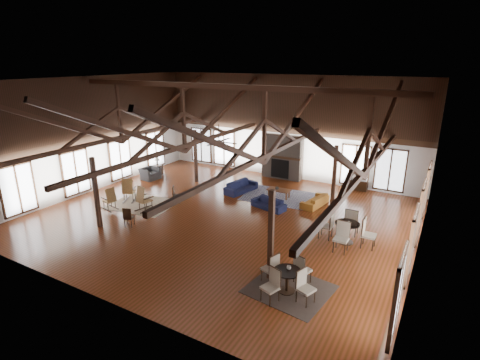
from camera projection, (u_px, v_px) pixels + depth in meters
The scene contains 31 objects.
floor at pixel (223, 216), 17.01m from camera, with size 16.00×16.00×0.00m, color maroon.
ceiling at pixel (221, 80), 15.15m from camera, with size 16.00×14.00×0.02m, color black.
wall_back at pixel (286, 127), 21.87m from camera, with size 16.00×0.02×6.00m, color silver.
wall_front at pixel (87, 205), 10.29m from camera, with size 16.00×0.02×6.00m, color silver.
wall_left at pixel (94, 135), 19.83m from camera, with size 0.02×14.00×6.00m, color silver.
wall_right at pixel (427, 181), 12.33m from camera, with size 0.02×14.00×6.00m, color silver.
roof_truss at pixel (222, 128), 15.76m from camera, with size 15.60×14.07×3.14m.
post_grid at pixel (222, 185), 16.54m from camera, with size 8.16×7.16×3.05m.
fireplace at pixel (282, 157), 22.13m from camera, with size 2.50×0.69×2.60m.
ceiling_fan at pixel (219, 141), 14.79m from camera, with size 1.60×1.60×0.75m.
sofa_navy_front at pixel (269, 204), 17.83m from camera, with size 1.71×0.67×0.50m, color #131634.
sofa_navy_left at pixel (241, 187), 20.06m from camera, with size 0.78×1.98×0.58m, color #141738.
sofa_orange at pixel (315, 200), 18.18m from camera, with size 0.71×1.81×0.53m, color #9E5F1E.
coffee_table at pixel (279, 190), 19.21m from camera, with size 1.18×0.61×0.45m.
vase at pixel (277, 188), 19.13m from camera, with size 0.20×0.20×0.21m, color #B2B2B2.
armchair at pixel (150, 174), 22.20m from camera, with size 0.91×1.04×0.68m, color #2B2B2D.
side_table_lamp at pixel (158, 168), 22.96m from camera, with size 0.47×0.47×1.21m.
rocking_chair_a at pixel (128, 190), 18.66m from camera, with size 0.89×1.06×1.20m.
rocking_chair_b at pixel (143, 199), 17.49m from camera, with size 0.67×1.02×1.22m.
rocking_chair_c at pixel (110, 199), 17.65m from camera, with size 0.90×0.59×1.07m.
side_chair_a at pixel (175, 193), 18.44m from camera, with size 0.51×0.51×0.88m.
side_chair_b at pixel (128, 216), 15.79m from camera, with size 0.48×0.48×0.88m.
cafe_table_near at pixel (287, 277), 11.36m from camera, with size 1.98×1.98×1.02m.
cafe_table_far at pixel (347, 229), 14.41m from camera, with size 2.18×2.18×1.14m.
cup_near at pixel (289, 268), 11.35m from camera, with size 0.13×0.13×0.10m, color #B2B2B2.
cup_far at pixel (348, 223), 14.24m from camera, with size 0.12×0.12×0.10m, color #B2B2B2.
tv_console at pixel (357, 185), 20.43m from camera, with size 1.08×0.41×0.54m, color black.
television at pixel (358, 175), 20.26m from camera, with size 0.93×0.12×0.53m, color #B2B2B2.
rug_tan at pixel (143, 204), 18.40m from camera, with size 3.03×2.38×0.01m, color #CCB18E.
rug_navy at pixel (278, 196), 19.46m from camera, with size 3.47×2.61×0.01m, color #191844.
rug_dark at pixel (290, 289), 11.63m from camera, with size 2.38×2.16×0.01m, color black.
Camera 1 is at (8.40, -13.25, 6.82)m, focal length 28.00 mm.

